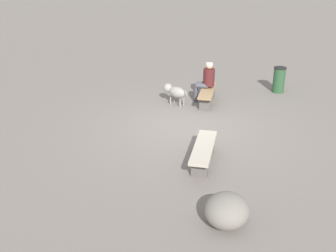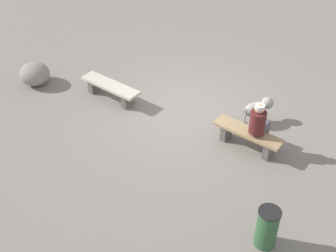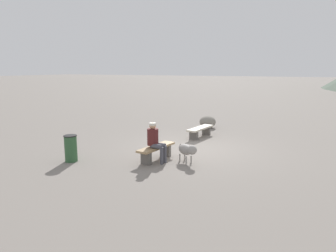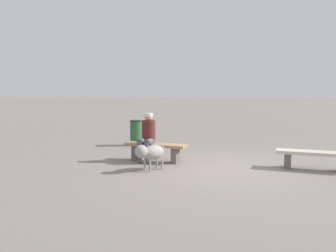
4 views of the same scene
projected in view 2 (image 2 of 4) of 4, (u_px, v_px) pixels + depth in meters
name	position (u px, v px, depth m)	size (l,w,h in m)	color
ground	(185.00, 113.00, 11.54)	(210.00, 210.00, 0.06)	gray
bench_left	(110.00, 88.00, 11.84)	(1.72, 0.63, 0.43)	#605B56
bench_right	(248.00, 136.00, 10.28)	(1.63, 0.60, 0.46)	#605B56
seated_person	(259.00, 123.00, 9.99)	(0.38, 0.62, 1.24)	#511E1E
dog	(258.00, 108.00, 10.96)	(0.64, 0.77, 0.62)	gray
trash_bin	(267.00, 228.00, 8.10)	(0.41, 0.41, 0.84)	#2D5633
boulder	(35.00, 74.00, 12.41)	(0.78, 0.83, 0.59)	gray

